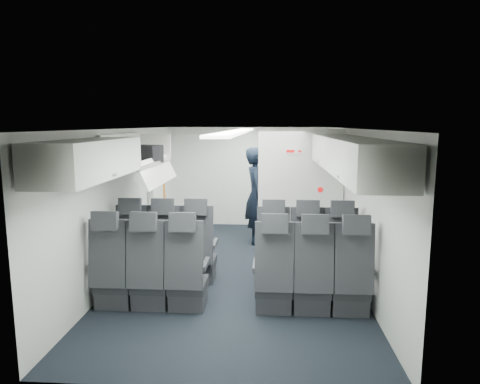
# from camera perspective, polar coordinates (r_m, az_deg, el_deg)

# --- Properties ---
(cabin_shell) EXTENTS (3.41, 6.01, 2.16)m
(cabin_shell) POSITION_cam_1_polar(r_m,az_deg,el_deg) (6.39, -0.24, -0.79)
(cabin_shell) COLOR black
(cabin_shell) RESTS_ON ground
(seat_row_front) EXTENTS (3.33, 0.56, 1.24)m
(seat_row_front) POSITION_cam_1_polar(r_m,az_deg,el_deg) (6.04, -0.59, -8.41)
(seat_row_front) COLOR #242528
(seat_row_front) RESTS_ON cabin_shell
(seat_row_mid) EXTENTS (3.33, 0.56, 1.24)m
(seat_row_mid) POSITION_cam_1_polar(r_m,az_deg,el_deg) (5.19, -1.36, -11.38)
(seat_row_mid) COLOR #242528
(seat_row_mid) RESTS_ON cabin_shell
(overhead_bin_left_rear) EXTENTS (0.53, 1.80, 0.40)m
(overhead_bin_left_rear) POSITION_cam_1_polar(r_m,az_deg,el_deg) (4.67, -19.48, 4.15)
(overhead_bin_left_rear) COLOR white
(overhead_bin_left_rear) RESTS_ON cabin_shell
(overhead_bin_left_front_open) EXTENTS (0.64, 1.70, 0.72)m
(overhead_bin_left_front_open) POSITION_cam_1_polar(r_m,az_deg,el_deg) (6.34, -13.57, 4.46)
(overhead_bin_left_front_open) COLOR #9E9E93
(overhead_bin_left_front_open) RESTS_ON cabin_shell
(overhead_bin_right_rear) EXTENTS (0.53, 1.80, 0.40)m
(overhead_bin_right_rear) POSITION_cam_1_polar(r_m,az_deg,el_deg) (4.40, 16.39, 4.03)
(overhead_bin_right_rear) COLOR white
(overhead_bin_right_rear) RESTS_ON cabin_shell
(overhead_bin_right_front) EXTENTS (0.53, 1.70, 0.40)m
(overhead_bin_right_front) POSITION_cam_1_polar(r_m,az_deg,el_deg) (6.12, 12.85, 5.48)
(overhead_bin_right_front) COLOR white
(overhead_bin_right_front) RESTS_ON cabin_shell
(bulkhead_partition) EXTENTS (1.40, 0.15, 2.13)m
(bulkhead_partition) POSITION_cam_1_polar(r_m,az_deg,el_deg) (7.19, 8.03, -0.16)
(bulkhead_partition) COLOR silver
(bulkhead_partition) RESTS_ON cabin_shell
(galley_unit) EXTENTS (0.85, 0.52, 1.90)m
(galley_unit) POSITION_cam_1_polar(r_m,az_deg,el_deg) (9.10, 6.94, 0.99)
(galley_unit) COLOR #939399
(galley_unit) RESTS_ON cabin_shell
(boarding_door) EXTENTS (0.12, 1.27, 1.86)m
(boarding_door) POSITION_cam_1_polar(r_m,az_deg,el_deg) (8.20, -10.96, 0.04)
(boarding_door) COLOR silver
(boarding_door) RESTS_ON cabin_shell
(flight_attendant) EXTENTS (0.47, 0.68, 1.80)m
(flight_attendant) POSITION_cam_1_polar(r_m,az_deg,el_deg) (7.97, 2.22, -0.46)
(flight_attendant) COLOR black
(flight_attendant) RESTS_ON ground
(carry_on_bag) EXTENTS (0.50, 0.41, 0.26)m
(carry_on_bag) POSITION_cam_1_polar(r_m,az_deg,el_deg) (6.47, -12.45, 5.00)
(carry_on_bag) COLOR black
(carry_on_bag) RESTS_ON overhead_bin_left_front_open
(papers) EXTENTS (0.18, 0.06, 0.12)m
(papers) POSITION_cam_1_polar(r_m,az_deg,el_deg) (7.89, 3.60, 0.61)
(papers) COLOR white
(papers) RESTS_ON flight_attendant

